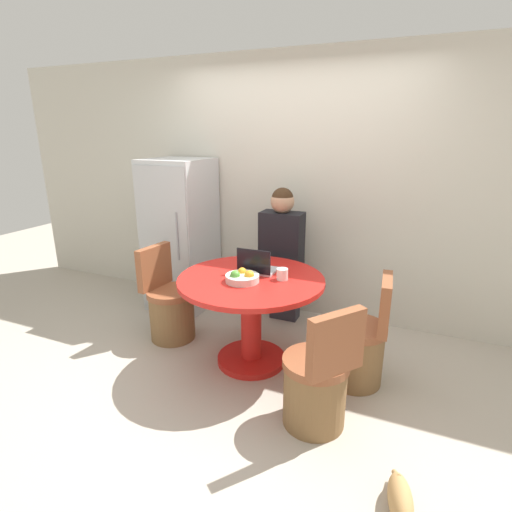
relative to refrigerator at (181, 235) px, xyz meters
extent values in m
plane|color=#B2A899|center=(1.16, -1.06, -0.80)|extent=(12.00, 12.00, 0.00)
cube|color=beige|center=(1.16, 0.37, 0.50)|extent=(7.00, 0.06, 2.60)
cube|color=silver|center=(0.00, 0.01, 0.00)|extent=(0.62, 0.63, 1.60)
cube|color=#AFB2B5|center=(0.00, -0.32, 0.00)|extent=(0.59, 0.01, 1.50)
cylinder|color=gray|center=(0.19, -0.33, 0.08)|extent=(0.02, 0.02, 0.48)
cylinder|color=red|center=(1.17, -0.79, -0.77)|extent=(0.57, 0.57, 0.05)
cylinder|color=red|center=(1.17, -0.79, -0.41)|extent=(0.17, 0.17, 0.67)
cylinder|color=red|center=(1.17, -0.79, -0.06)|extent=(1.17, 1.17, 0.04)
cylinder|color=brown|center=(1.85, -1.29, -0.59)|extent=(0.41, 0.41, 0.42)
cylinder|color=brown|center=(1.85, -1.29, -0.35)|extent=(0.43, 0.43, 0.06)
cube|color=brown|center=(1.99, -1.40, -0.12)|extent=(0.29, 0.35, 0.39)
cylinder|color=brown|center=(0.33, -0.70, -0.59)|extent=(0.41, 0.41, 0.42)
cylinder|color=brown|center=(0.33, -0.70, -0.35)|extent=(0.43, 0.43, 0.06)
cube|color=brown|center=(0.16, -0.68, -0.12)|extent=(0.11, 0.40, 0.39)
cylinder|color=brown|center=(2.02, -0.72, -0.59)|extent=(0.41, 0.41, 0.42)
cylinder|color=brown|center=(2.02, -0.72, -0.35)|extent=(0.43, 0.43, 0.06)
cube|color=brown|center=(2.19, -0.70, -0.12)|extent=(0.10, 0.39, 0.39)
cube|color=#2D2D38|center=(1.16, 0.12, -0.56)|extent=(0.28, 0.16, 0.48)
cube|color=#2D2D38|center=(1.16, 0.06, -0.25)|extent=(0.32, 0.36, 0.14)
cube|color=black|center=(1.16, -0.02, 0.08)|extent=(0.40, 0.22, 0.52)
sphere|color=tan|center=(1.16, -0.02, 0.44)|extent=(0.22, 0.22, 0.22)
sphere|color=#382314|center=(1.16, -0.02, 0.47)|extent=(0.20, 0.20, 0.20)
cube|color=#B7B7BC|center=(1.17, -0.61, -0.03)|extent=(0.29, 0.22, 0.02)
cube|color=black|center=(1.17, -0.72, 0.07)|extent=(0.29, 0.01, 0.19)
cylinder|color=beige|center=(1.15, -0.89, -0.01)|extent=(0.26, 0.26, 0.05)
sphere|color=orange|center=(1.21, -0.89, 0.02)|extent=(0.08, 0.08, 0.08)
sphere|color=orange|center=(1.12, -0.84, 0.02)|extent=(0.07, 0.07, 0.07)
sphere|color=#4C9333|center=(1.11, -0.94, 0.02)|extent=(0.08, 0.08, 0.08)
cylinder|color=white|center=(1.42, -0.73, 0.00)|extent=(0.09, 0.09, 0.09)
ellipsoid|color=tan|center=(2.44, -1.77, -0.72)|extent=(0.19, 0.34, 0.16)
cylinder|color=tan|center=(2.41, -1.63, -0.70)|extent=(0.06, 0.14, 0.11)
camera|label=1|loc=(2.38, -3.49, 1.07)|focal=28.00mm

